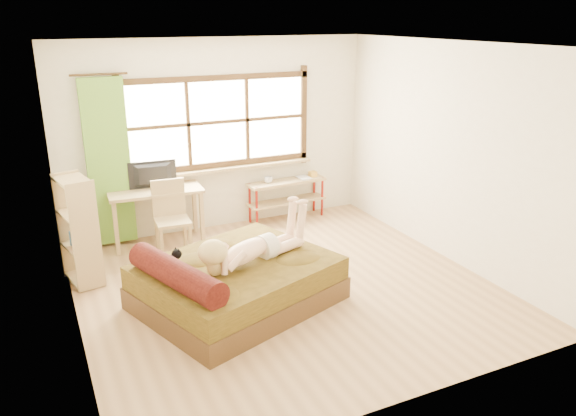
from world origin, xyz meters
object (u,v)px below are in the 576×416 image
desk (156,197)px  woman (251,236)px  pipe_shelf (287,191)px  kitten (167,261)px  bed (234,282)px  chair (171,213)px  bookshelf (78,230)px

desk → woman: bearing=-72.2°
pipe_shelf → kitten: bearing=-141.4°
bed → woman: (0.20, -0.03, 0.51)m
woman → pipe_shelf: (1.48, 2.24, -0.33)m
chair → pipe_shelf: chair is taller
woman → bookshelf: 2.07m
bed → chair: bearing=78.5°
bed → desk: size_ratio=1.86×
kitten → pipe_shelf: size_ratio=0.23×
pipe_shelf → bookshelf: bookshelf is taller
bed → pipe_shelf: bed is taller
kitten → pipe_shelf: 3.15m
chair → woman: bearing=-72.6°
woman → chair: (-0.43, 1.76, -0.24)m
kitten → pipe_shelf: bearing=22.4°
pipe_shelf → bookshelf: bearing=-166.3°
woman → kitten: size_ratio=4.67×
bed → kitten: (-0.67, 0.12, 0.34)m
bed → chair: 1.76m
bookshelf → pipe_shelf: bearing=4.8°
bed → pipe_shelf: 2.77m
desk → pipe_shelf: bearing=7.0°
woman → chair: size_ratio=1.41×
bed → chair: size_ratio=2.43×
woman → pipe_shelf: woman is taller
bed → chair: (-0.24, 1.72, 0.27)m
bed → desk: (-0.34, 2.08, 0.40)m
bookshelf → kitten: bearing=-69.6°
bed → chair: chair is taller
kitten → desk: (0.33, 1.97, 0.07)m
bed → bookshelf: 1.94m
woman → bed: bearing=150.8°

